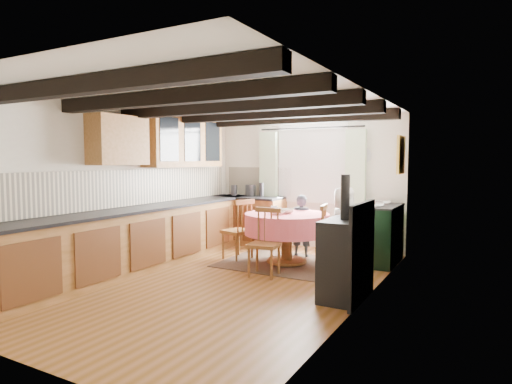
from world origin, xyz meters
The scene contains 41 objects.
floor centered at (0.00, 0.00, 0.00)m, with size 3.60×5.50×0.00m, color brown.
ceiling centered at (0.00, 0.00, 2.40)m, with size 3.60×5.50×0.00m, color white.
wall_back centered at (0.00, 2.75, 1.20)m, with size 3.60×0.00×2.40m, color silver.
wall_front centered at (0.00, -2.75, 1.20)m, with size 3.60×0.00×2.40m, color silver.
wall_left centered at (-1.80, 0.00, 1.20)m, with size 0.00×5.50×2.40m, color silver.
wall_right centered at (1.80, 0.00, 1.20)m, with size 0.00×5.50×2.40m, color silver.
beam_a centered at (0.00, -2.00, 2.31)m, with size 3.60×0.16×0.16m, color black.
beam_b centered at (0.00, -1.00, 2.31)m, with size 3.60×0.16×0.16m, color black.
beam_c centered at (0.00, 0.00, 2.31)m, with size 3.60×0.16×0.16m, color black.
beam_d centered at (0.00, 1.00, 2.31)m, with size 3.60×0.16×0.16m, color black.
beam_e centered at (0.00, 2.00, 2.31)m, with size 3.60×0.16×0.16m, color black.
splash_left centered at (-1.78, 0.30, 1.20)m, with size 0.02×4.50×0.55m, color beige.
splash_back centered at (-1.00, 2.73, 1.20)m, with size 1.40×0.02×0.55m, color beige.
base_cabinet_left centered at (-1.50, 0.00, 0.44)m, with size 0.60×5.30×0.88m, color #A36B3F.
base_cabinet_back centered at (-1.05, 2.45, 0.44)m, with size 1.30×0.60×0.88m, color #A36B3F.
worktop_left centered at (-1.48, 0.00, 0.90)m, with size 0.64×5.30×0.04m, color black.
worktop_back centered at (-1.05, 2.43, 0.90)m, with size 1.30×0.64×0.04m, color black.
wall_cabinet_glass centered at (-1.63, 1.20, 1.95)m, with size 0.34×1.80×0.90m, color #A36B3F.
wall_cabinet_solid centered at (-1.63, -0.30, 1.90)m, with size 0.34×0.90×0.70m, color #A36B3F.
window_frame centered at (0.10, 2.73, 1.60)m, with size 1.34×0.03×1.54m, color white.
window_pane centered at (0.10, 2.74, 1.60)m, with size 1.20×0.01×1.40m, color white.
curtain_left centered at (-0.75, 2.65, 1.10)m, with size 0.35×0.10×2.10m, color #BEE2AE.
curtain_right centered at (0.95, 2.65, 1.10)m, with size 0.35×0.10×2.10m, color #BEE2AE.
curtain_rod centered at (0.10, 2.65, 2.20)m, with size 0.03×0.03×2.00m, color black.
wall_picture centered at (1.77, 2.30, 1.70)m, with size 0.04×0.50×0.60m, color gold.
wall_plate centered at (1.05, 2.72, 1.70)m, with size 0.30×0.30×0.02m, color silver.
rug centered at (0.27, 1.30, 0.01)m, with size 1.95×1.52×0.01m, color #402E1A.
dining_table centered at (0.27, 1.30, 0.40)m, with size 1.31×1.31×0.79m, color #EC6077, non-canonical shape.
chair_near centered at (0.29, 0.50, 0.48)m, with size 0.41×0.43×0.95m, color brown, non-canonical shape.
chair_left centered at (-0.58, 1.22, 0.49)m, with size 0.42×0.44×0.99m, color brown, non-canonical shape.
chair_right centered at (1.07, 1.26, 0.49)m, with size 0.42×0.44×0.97m, color brown, non-canonical shape.
aga_range centered at (1.47, 2.06, 0.47)m, with size 0.66×1.02×0.94m, color black, non-canonical shape.
cast_iron_stove centered at (1.58, 0.07, 0.73)m, with size 0.44×0.73×1.46m, color black, non-canonical shape.
child_far centered at (0.26, 1.89, 0.52)m, with size 0.38×0.25×1.04m, color #303742.
child_right centered at (1.14, 1.42, 0.62)m, with size 0.60×0.39×1.23m, color silver.
bowl_a centered at (0.21, 1.11, 0.82)m, with size 0.19×0.19×0.05m, color silver.
bowl_b centered at (0.26, 1.33, 0.83)m, with size 0.21×0.21×0.07m, color silver.
cup centered at (0.05, 1.30, 0.84)m, with size 0.11×0.11×0.10m, color silver.
canister_tall centered at (-1.37, 2.38, 1.03)m, with size 0.12×0.12×0.21m, color #262628.
canister_wide centered at (-1.06, 2.49, 1.03)m, with size 0.20×0.20×0.22m, color #262628.
canister_slim centered at (-0.81, 2.47, 1.05)m, with size 0.09×0.09×0.26m, color #262628.
Camera 1 is at (3.10, -4.78, 1.63)m, focal length 30.52 mm.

